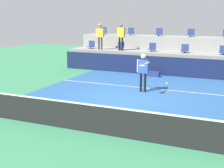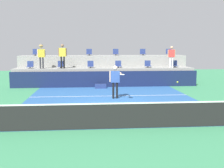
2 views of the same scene
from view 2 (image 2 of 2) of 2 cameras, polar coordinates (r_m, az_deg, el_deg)
The scene contains 25 objects.
ground_plane at distance 13.57m, azimuth 0.29°, elevation -4.26°, with size 40.00×40.00×0.00m, color #388456.
court_inner_paint at distance 14.55m, azimuth -0.07°, elevation -3.44°, with size 9.00×10.00×0.01m, color #285693.
court_service_line at distance 15.92m, azimuth -0.50°, elevation -2.45°, with size 9.00×0.06×0.00m, color white.
tennis_net at distance 9.59m, azimuth 2.50°, elevation -6.28°, with size 10.48×0.08×1.07m.
sponsor_backboard at distance 19.39m, azimuth -1.33°, elevation 1.00°, with size 13.00×0.16×1.10m, color #141E42.
seating_tier_lower at distance 20.67m, azimuth -1.56°, elevation 1.62°, with size 13.00×1.80×1.25m, color gray.
seating_tier_upper at distance 22.42m, azimuth -1.84°, elevation 3.19°, with size 13.00×1.80×2.10m, color gray.
stadium_chair_lower_far_left at distance 20.91m, azimuth -16.39°, elevation 3.69°, with size 0.44×0.40×0.52m.
stadium_chair_lower_left at distance 20.59m, azimuth -10.44°, elevation 3.82°, with size 0.44×0.40×0.52m.
stadium_chair_lower_mid_left at distance 20.50m, azimuth -4.41°, elevation 3.91°, with size 0.44×0.40×0.52m.
stadium_chair_lower_mid_right at distance 20.62m, azimuth 1.30°, elevation 3.95°, with size 0.44×0.40×0.52m.
stadium_chair_lower_right at distance 20.98m, azimuth 7.33°, elevation 3.95°, with size 0.44×0.40×0.52m.
stadium_chair_lower_far_right at distance 21.51m, azimuth 12.68°, elevation 3.92°, with size 0.44×0.40×0.52m.
stadium_chair_upper_far_left at distance 22.63m, azimuth -15.40°, elevation 6.16°, with size 0.44×0.40×0.52m.
stadium_chair_upper_left at distance 22.35m, azimuth -9.99°, elevation 6.31°, with size 0.44×0.40×0.52m.
stadium_chair_upper_mid_left at distance 22.26m, azimuth -4.70°, elevation 6.39°, with size 0.44×0.40×0.52m.
stadium_chair_upper_mid_right at distance 22.37m, azimuth 0.78°, elevation 6.42°, with size 0.44×0.40×0.52m.
stadium_chair_upper_right at distance 22.70m, azimuth 6.33°, elevation 6.40°, with size 0.44×0.40×0.52m.
stadium_chair_upper_far_right at distance 23.21m, azimuth 11.56°, elevation 6.32°, with size 0.44×0.40×0.52m.
tennis_player at distance 15.00m, azimuth 0.69°, elevation 1.16°, with size 0.71×1.22×1.79m.
spectator_with_hat at distance 20.34m, azimuth -14.25°, elevation 5.96°, with size 0.57×0.47×1.69m.
spectator_leaning_on_rail at distance 20.16m, azimuth -10.08°, elevation 6.12°, with size 0.60×0.23×1.73m.
spectator_in_grey at distance 21.00m, azimuth 12.07°, elevation 5.85°, with size 0.57×0.26×1.59m.
tennis_ball at distance 11.47m, azimuth 13.25°, elevation 0.39°, with size 0.07×0.07×0.07m.
equipment_bag at distance 18.81m, azimuth -2.37°, elevation -0.45°, with size 0.76×0.28×0.30m, color navy.
Camera 2 is at (-1.22, -13.22, 2.81)m, focal length 44.70 mm.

